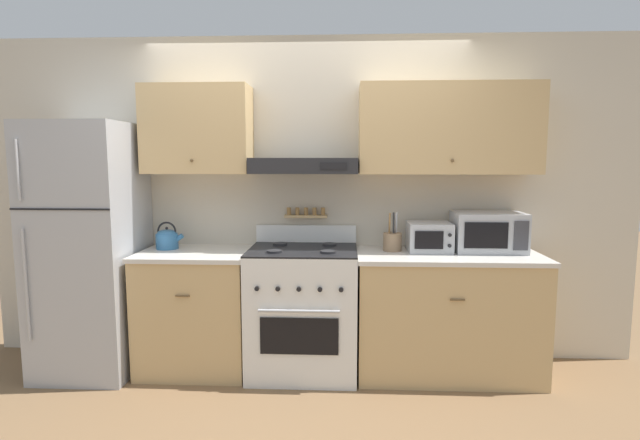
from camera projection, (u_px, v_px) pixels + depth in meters
ground_plane at (300, 389)px, 3.49m from camera, size 16.00×16.00×0.00m
wall_back at (319, 179)px, 3.93m from camera, size 5.20×0.46×2.55m
counter_left at (197, 310)px, 3.81m from camera, size 0.83×0.66×0.91m
counter_right at (447, 314)px, 3.72m from camera, size 1.34×0.66×0.91m
stove_range at (303, 310)px, 3.75m from camera, size 0.80×0.69×1.08m
refrigerator at (90, 249)px, 3.74m from camera, size 0.69×0.75×1.86m
tea_kettle at (167, 238)px, 3.85m from camera, size 0.22×0.17×0.21m
microwave at (488, 232)px, 3.73m from camera, size 0.51×0.36×0.29m
utensil_crock at (392, 241)px, 3.76m from camera, size 0.14×0.14×0.29m
toaster_oven at (429, 237)px, 3.74m from camera, size 0.32×0.31×0.22m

